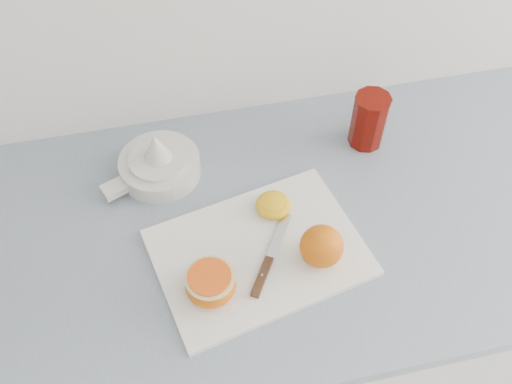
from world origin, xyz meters
TOP-DOWN VIEW (x-y plane):
  - counter at (0.02, 1.70)m, footprint 2.30×0.64m
  - cutting_board at (-0.08, 1.63)m, footprint 0.40×0.32m
  - whole_orange at (0.02, 1.59)m, footprint 0.07×0.07m
  - half_orange at (-0.18, 1.57)m, footprint 0.08×0.08m
  - squeezed_shell at (-0.04, 1.71)m, footprint 0.06×0.06m
  - paring_knife at (-0.08, 1.59)m, footprint 0.11×0.16m
  - citrus_juicer at (-0.23, 1.85)m, footprint 0.20×0.16m
  - red_tumbler at (0.19, 1.85)m, footprint 0.07×0.07m

SIDE VIEW (x-z plane):
  - counter at x=0.02m, z-range 0.00..0.89m
  - cutting_board at x=-0.08m, z-range 0.89..0.90m
  - paring_knife at x=-0.08m, z-range 0.90..0.91m
  - squeezed_shell at x=-0.04m, z-range 0.90..0.93m
  - citrus_juicer at x=-0.23m, z-range 0.87..0.97m
  - half_orange at x=-0.18m, z-range 0.90..0.95m
  - whole_orange at x=0.02m, z-range 0.90..0.98m
  - red_tumbler at x=0.19m, z-range 0.89..1.00m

